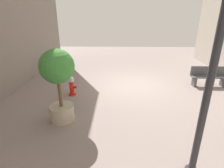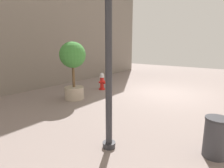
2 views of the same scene
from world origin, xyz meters
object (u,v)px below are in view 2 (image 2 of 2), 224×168
(fire_hydrant, at_px, (102,81))
(trash_bin, at_px, (216,137))
(planter_tree, at_px, (73,63))
(street_lamp, at_px, (109,36))

(fire_hydrant, distance_m, trash_bin, 6.30)
(planter_tree, height_order, trash_bin, planter_tree)
(planter_tree, distance_m, trash_bin, 5.56)
(fire_hydrant, xyz_separation_m, planter_tree, (-0.15, 2.01, 1.07))
(street_lamp, bearing_deg, trash_bin, -152.37)
(fire_hydrant, xyz_separation_m, trash_bin, (-5.49, 3.09, -0.01))
(planter_tree, bearing_deg, trash_bin, 168.54)
(fire_hydrant, bearing_deg, street_lamp, 131.19)
(fire_hydrant, relative_size, street_lamp, 0.22)
(planter_tree, relative_size, trash_bin, 2.86)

